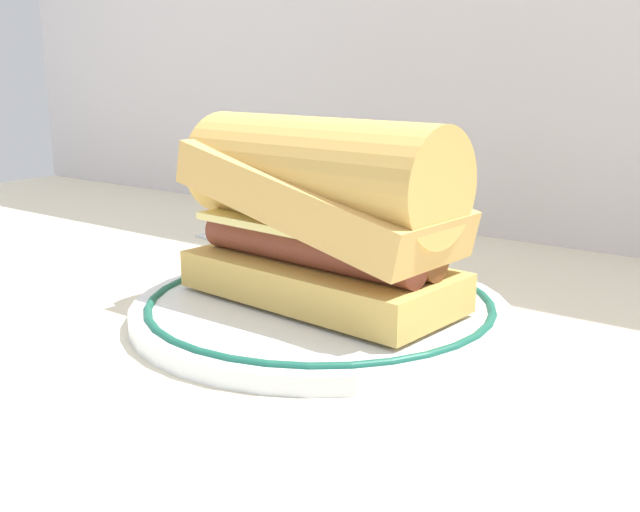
% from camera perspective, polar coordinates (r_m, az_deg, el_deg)
% --- Properties ---
extents(ground_plane, '(1.50, 1.50, 0.00)m').
position_cam_1_polar(ground_plane, '(0.54, -0.89, -4.18)').
color(ground_plane, beige).
extents(plate, '(0.26, 0.26, 0.01)m').
position_cam_1_polar(plate, '(0.52, -0.00, -3.95)').
color(plate, white).
rests_on(plate, ground_plane).
extents(sausage_sandwich, '(0.20, 0.10, 0.12)m').
position_cam_1_polar(sausage_sandwich, '(0.51, -0.00, 3.70)').
color(sausage_sandwich, tan).
rests_on(sausage_sandwich, plate).
extents(butter_knife, '(0.14, 0.04, 0.01)m').
position_cam_1_polar(butter_knife, '(0.72, -5.46, 0.86)').
color(butter_knife, silver).
rests_on(butter_knife, ground_plane).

